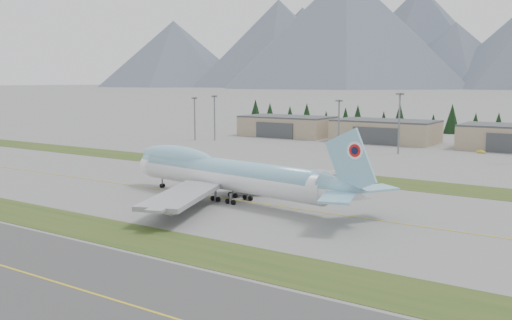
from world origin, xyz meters
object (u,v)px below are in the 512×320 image
Objects in this scene: service_vehicle_a at (336,143)px; service_vehicle_b at (481,153)px; hangar_left at (287,126)px; hangar_center at (385,131)px; boeing_747_freighter at (226,174)px.

service_vehicle_a is 65.72m from service_vehicle_b.
hangar_left is 12.69× the size of service_vehicle_b.
service_vehicle_a is (-17.39, -18.18, -5.39)m from hangar_center.
hangar_left reaches higher than service_vehicle_b.
service_vehicle_a is 0.94× the size of service_vehicle_b.
boeing_747_freighter is 167.09m from hangar_left.
boeing_747_freighter is 1.59× the size of hangar_left.
hangar_center is 12.69× the size of service_vehicle_b.
service_vehicle_b is at bearing -33.48° from service_vehicle_a.
service_vehicle_a is at bearing -133.72° from hangar_center.
hangar_center is at bearing 13.07° from service_vehicle_a.
boeing_747_freighter is 137.16m from service_vehicle_a.
hangar_center is 13.55× the size of service_vehicle_a.
hangar_left and hangar_center have the same top height.
boeing_747_freighter is 151.77m from hangar_center.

